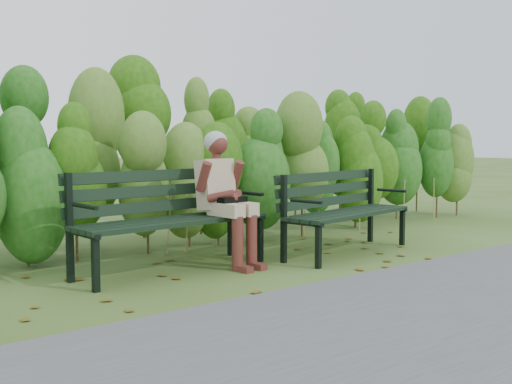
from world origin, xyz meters
TOP-DOWN VIEW (x-y plane):
  - ground at (0.00, 0.00)m, footprint 80.00×80.00m
  - footpath at (0.00, -2.20)m, footprint 60.00×2.50m
  - hedge_band at (0.00, 1.86)m, footprint 11.04×1.67m
  - leaf_litter at (0.21, -0.29)m, footprint 6.08×2.20m
  - bench_left at (-1.08, 0.46)m, footprint 2.10×0.83m
  - bench_right at (1.01, 0.03)m, footprint 1.99×0.97m
  - seated_woman at (-0.47, 0.30)m, footprint 0.56×0.82m

SIDE VIEW (x-z plane):
  - ground at x=0.00m, z-range 0.00..0.00m
  - leaf_litter at x=0.21m, z-range 0.00..0.01m
  - footpath at x=0.00m, z-range 0.00..0.01m
  - bench_right at x=1.01m, z-range 0.09..1.04m
  - bench_left at x=-1.08m, z-range 0.09..1.12m
  - seated_woman at x=-0.47m, z-range 0.10..1.52m
  - hedge_band at x=0.00m, z-range 0.05..2.47m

